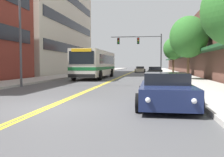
{
  "coord_description": "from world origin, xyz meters",
  "views": [
    {
      "loc": [
        3.71,
        -8.65,
        1.57
      ],
      "look_at": [
        -0.94,
        21.39,
        -0.15
      ],
      "focal_mm": 40.0,
      "sensor_mm": 36.0,
      "label": 1
    }
  ],
  "objects_px": {
    "street_tree_right_far": "(173,49)",
    "car_black_parked_right_mid": "(155,72)",
    "street_lamp_left_near": "(24,8)",
    "car_navy_parked_right_foreground": "(166,90)",
    "car_champagne_moving_lead": "(140,69)",
    "city_bus": "(96,63)",
    "car_red_parked_left_mid": "(101,70)",
    "street_tree_right_mid": "(189,37)",
    "traffic_signal_mast": "(143,46)"
  },
  "relations": [
    {
      "from": "street_tree_right_far",
      "to": "traffic_signal_mast",
      "type": "bearing_deg",
      "value": 141.63
    },
    {
      "from": "car_navy_parked_right_foreground",
      "to": "street_tree_right_mid",
      "type": "distance_m",
      "value": 15.93
    },
    {
      "from": "street_tree_right_far",
      "to": "car_black_parked_right_mid",
      "type": "bearing_deg",
      "value": -178.16
    },
    {
      "from": "car_red_parked_left_mid",
      "to": "car_champagne_moving_lead",
      "type": "xyz_separation_m",
      "value": [
        6.04,
        9.77,
        -0.03
      ]
    },
    {
      "from": "street_tree_right_mid",
      "to": "traffic_signal_mast",
      "type": "bearing_deg",
      "value": 111.23
    },
    {
      "from": "traffic_signal_mast",
      "to": "street_tree_right_mid",
      "type": "bearing_deg",
      "value": -68.77
    },
    {
      "from": "traffic_signal_mast",
      "to": "car_black_parked_right_mid",
      "type": "bearing_deg",
      "value": -62.66
    },
    {
      "from": "street_tree_right_mid",
      "to": "street_tree_right_far",
      "type": "height_order",
      "value": "street_tree_right_mid"
    },
    {
      "from": "car_black_parked_right_mid",
      "to": "street_lamp_left_near",
      "type": "bearing_deg",
      "value": -118.16
    },
    {
      "from": "city_bus",
      "to": "street_tree_right_far",
      "type": "bearing_deg",
      "value": 31.52
    },
    {
      "from": "car_black_parked_right_mid",
      "to": "traffic_signal_mast",
      "type": "bearing_deg",
      "value": 117.34
    },
    {
      "from": "traffic_signal_mast",
      "to": "street_lamp_left_near",
      "type": "height_order",
      "value": "street_lamp_left_near"
    },
    {
      "from": "car_red_parked_left_mid",
      "to": "car_navy_parked_right_foreground",
      "type": "relative_size",
      "value": 0.98
    },
    {
      "from": "city_bus",
      "to": "car_black_parked_right_mid",
      "type": "height_order",
      "value": "city_bus"
    },
    {
      "from": "street_lamp_left_near",
      "to": "car_red_parked_left_mid",
      "type": "bearing_deg",
      "value": 88.57
    },
    {
      "from": "car_champagne_moving_lead",
      "to": "street_tree_right_mid",
      "type": "height_order",
      "value": "street_tree_right_mid"
    },
    {
      "from": "street_tree_right_mid",
      "to": "street_lamp_left_near",
      "type": "bearing_deg",
      "value": -145.45
    },
    {
      "from": "car_red_parked_left_mid",
      "to": "car_navy_parked_right_foreground",
      "type": "distance_m",
      "value": 31.96
    },
    {
      "from": "street_lamp_left_near",
      "to": "street_tree_right_far",
      "type": "bearing_deg",
      "value": 56.15
    },
    {
      "from": "street_lamp_left_near",
      "to": "street_tree_right_far",
      "type": "distance_m",
      "value": 20.95
    },
    {
      "from": "traffic_signal_mast",
      "to": "street_lamp_left_near",
      "type": "relative_size",
      "value": 0.8
    },
    {
      "from": "city_bus",
      "to": "car_champagne_moving_lead",
      "type": "relative_size",
      "value": 2.59
    },
    {
      "from": "traffic_signal_mast",
      "to": "street_tree_right_far",
      "type": "relative_size",
      "value": 1.51
    },
    {
      "from": "car_red_parked_left_mid",
      "to": "street_tree_right_mid",
      "type": "relative_size",
      "value": 0.76
    },
    {
      "from": "car_champagne_moving_lead",
      "to": "street_tree_right_far",
      "type": "distance_m",
      "value": 17.41
    },
    {
      "from": "car_red_parked_left_mid",
      "to": "street_lamp_left_near",
      "type": "xyz_separation_m",
      "value": [
        -0.6,
        -23.96,
        4.87
      ]
    },
    {
      "from": "city_bus",
      "to": "car_red_parked_left_mid",
      "type": "height_order",
      "value": "city_bus"
    },
    {
      "from": "traffic_signal_mast",
      "to": "street_tree_right_mid",
      "type": "distance_m",
      "value": 13.04
    },
    {
      "from": "car_champagne_moving_lead",
      "to": "street_lamp_left_near",
      "type": "relative_size",
      "value": 0.5
    },
    {
      "from": "car_black_parked_right_mid",
      "to": "street_lamp_left_near",
      "type": "relative_size",
      "value": 0.48
    },
    {
      "from": "car_navy_parked_right_foreground",
      "to": "street_tree_right_far",
      "type": "xyz_separation_m",
      "value": [
        2.37,
        24.14,
        3.02
      ]
    },
    {
      "from": "car_black_parked_right_mid",
      "to": "street_tree_right_mid",
      "type": "xyz_separation_m",
      "value": [
        3.0,
        -8.83,
        3.57
      ]
    },
    {
      "from": "city_bus",
      "to": "street_tree_right_mid",
      "type": "height_order",
      "value": "street_tree_right_mid"
    },
    {
      "from": "car_black_parked_right_mid",
      "to": "street_tree_right_far",
      "type": "bearing_deg",
      "value": 1.84
    },
    {
      "from": "car_navy_parked_right_foreground",
      "to": "traffic_signal_mast",
      "type": "height_order",
      "value": "traffic_signal_mast"
    },
    {
      "from": "car_navy_parked_right_foreground",
      "to": "car_champagne_moving_lead",
      "type": "bearing_deg",
      "value": 93.69
    },
    {
      "from": "car_black_parked_right_mid",
      "to": "car_champagne_moving_lead",
      "type": "distance_m",
      "value": 16.68
    },
    {
      "from": "city_bus",
      "to": "car_champagne_moving_lead",
      "type": "distance_m",
      "value": 22.44
    },
    {
      "from": "car_black_parked_right_mid",
      "to": "street_tree_right_mid",
      "type": "bearing_deg",
      "value": -71.23
    },
    {
      "from": "street_tree_right_mid",
      "to": "street_tree_right_far",
      "type": "relative_size",
      "value": 1.22
    },
    {
      "from": "car_champagne_moving_lead",
      "to": "city_bus",
      "type": "bearing_deg",
      "value": -100.73
    },
    {
      "from": "car_champagne_moving_lead",
      "to": "traffic_signal_mast",
      "type": "xyz_separation_m",
      "value": [
        0.88,
        -13.15,
        3.76
      ]
    },
    {
      "from": "car_red_parked_left_mid",
      "to": "car_black_parked_right_mid",
      "type": "bearing_deg",
      "value": -37.81
    },
    {
      "from": "car_black_parked_right_mid",
      "to": "street_tree_right_mid",
      "type": "distance_m",
      "value": 9.99
    },
    {
      "from": "car_black_parked_right_mid",
      "to": "car_champagne_moving_lead",
      "type": "bearing_deg",
      "value": 98.98
    },
    {
      "from": "car_champagne_moving_lead",
      "to": "street_tree_right_mid",
      "type": "relative_size",
      "value": 0.77
    },
    {
      "from": "street_tree_right_far",
      "to": "car_navy_parked_right_foreground",
      "type": "bearing_deg",
      "value": -95.62
    },
    {
      "from": "traffic_signal_mast",
      "to": "street_tree_right_mid",
      "type": "height_order",
      "value": "street_tree_right_mid"
    },
    {
      "from": "traffic_signal_mast",
      "to": "car_champagne_moving_lead",
      "type": "bearing_deg",
      "value": 93.83
    },
    {
      "from": "car_red_parked_left_mid",
      "to": "street_lamp_left_near",
      "type": "bearing_deg",
      "value": -91.43
    }
  ]
}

